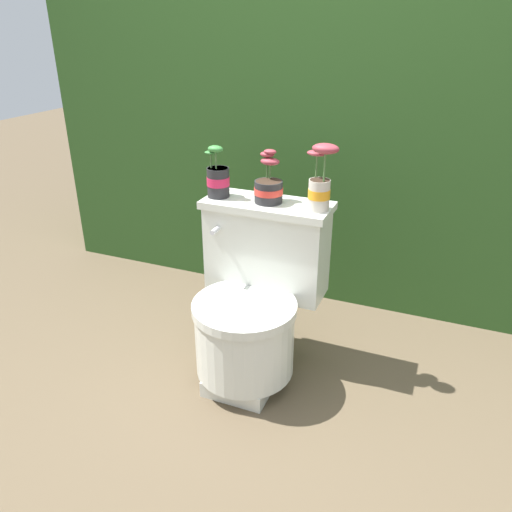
% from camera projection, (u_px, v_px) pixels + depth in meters
% --- Properties ---
extents(ground_plane, '(12.00, 12.00, 0.00)m').
position_uv_depth(ground_plane, '(267.00, 382.00, 2.09)').
color(ground_plane, brown).
extents(hedge_backdrop, '(3.17, 0.89, 1.76)m').
position_uv_depth(hedge_backdrop, '(349.00, 120.00, 2.74)').
color(hedge_backdrop, '#284C1E').
rests_on(hedge_backdrop, ground).
extents(toilet, '(0.52, 0.56, 0.72)m').
position_uv_depth(toilet, '(254.00, 300.00, 2.04)').
color(toilet, silver).
rests_on(toilet, ground).
extents(potted_plant_left, '(0.10, 0.09, 0.21)m').
position_uv_depth(potted_plant_left, '(218.00, 179.00, 2.02)').
color(potted_plant_left, '#262628').
rests_on(potted_plant_left, toilet).
extents(potted_plant_midleft, '(0.11, 0.12, 0.20)m').
position_uv_depth(potted_plant_midleft, '(269.00, 187.00, 1.96)').
color(potted_plant_midleft, '#262628').
rests_on(potted_plant_midleft, toilet).
extents(potted_plant_middle, '(0.13, 0.11, 0.26)m').
position_uv_depth(potted_plant_middle, '(320.00, 184.00, 1.86)').
color(potted_plant_middle, beige).
rests_on(potted_plant_middle, toilet).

